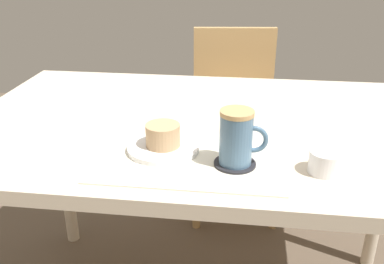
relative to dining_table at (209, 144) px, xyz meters
name	(u,v)px	position (x,y,z in m)	size (l,w,h in m)	color
dining_table	(209,144)	(0.00, 0.00, 0.00)	(1.37, 0.84, 0.75)	beige
wooden_chair	(234,113)	(0.05, 0.79, -0.21)	(0.47, 0.47, 0.85)	tan
placemat	(190,158)	(-0.02, -0.24, 0.08)	(0.43, 0.28, 0.00)	silver
pastry_plate	(163,148)	(-0.09, -0.21, 0.08)	(0.17, 0.17, 0.01)	white
pastry	(163,135)	(-0.09, -0.21, 0.12)	(0.08, 0.08, 0.05)	tan
coffee_coaster	(235,163)	(0.08, -0.26, 0.08)	(0.09, 0.09, 0.01)	#232328
coffee_mug	(237,137)	(0.08, -0.26, 0.14)	(0.11, 0.07, 0.12)	slate
sugar_bowl	(325,162)	(0.27, -0.26, 0.10)	(0.07, 0.07, 0.05)	white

